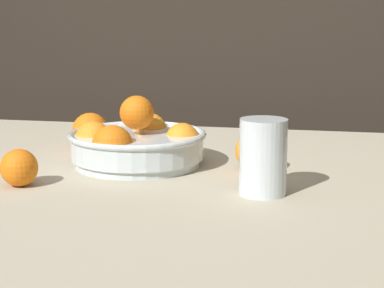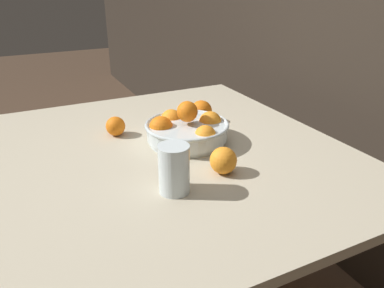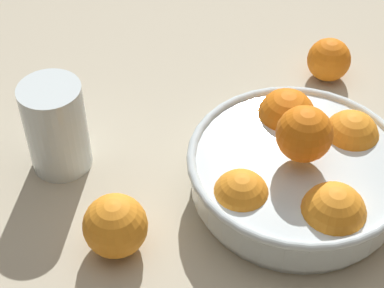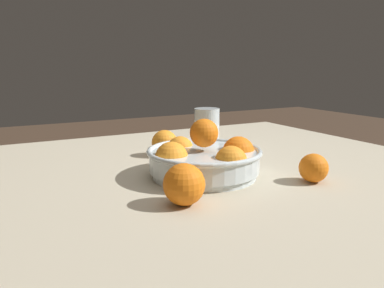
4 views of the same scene
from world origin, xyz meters
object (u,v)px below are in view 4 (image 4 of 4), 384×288
(juice_glass, at_px, (207,130))
(orange_loose_near_bowl, at_px, (184,184))
(fruit_bowl, at_px, (205,159))
(orange_loose_front, at_px, (165,143))
(orange_loose_aside, at_px, (314,168))

(juice_glass, distance_m, orange_loose_near_bowl, 0.52)
(orange_loose_near_bowl, bearing_deg, fruit_bowl, -41.69)
(juice_glass, relative_size, orange_loose_front, 1.68)
(orange_loose_aside, bearing_deg, orange_loose_near_bowl, 87.86)
(orange_loose_near_bowl, distance_m, orange_loose_front, 0.41)
(orange_loose_near_bowl, bearing_deg, orange_loose_aside, -92.14)
(juice_glass, xyz_separation_m, orange_loose_near_bowl, (-0.42, 0.30, -0.02))
(juice_glass, xyz_separation_m, orange_loose_front, (-0.03, 0.17, -0.02))
(fruit_bowl, bearing_deg, orange_loose_aside, -128.63)
(orange_loose_near_bowl, height_order, orange_loose_front, orange_loose_near_bowl)
(orange_loose_front, bearing_deg, orange_loose_near_bowl, 161.32)
(juice_glass, bearing_deg, orange_loose_aside, -175.36)
(orange_loose_near_bowl, bearing_deg, orange_loose_front, -18.68)
(juice_glass, bearing_deg, fruit_bowl, 148.82)
(orange_loose_front, height_order, orange_loose_aside, orange_loose_front)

